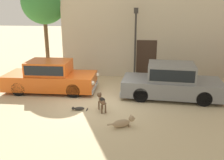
# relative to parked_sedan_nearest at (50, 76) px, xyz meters

# --- Properties ---
(ground_plane) EXTENTS (80.00, 80.00, 0.00)m
(ground_plane) POSITION_rel_parked_sedan_nearest_xyz_m (2.42, -1.07, -0.72)
(ground_plane) COLOR tan
(parked_sedan_nearest) EXTENTS (4.35, 1.85, 1.46)m
(parked_sedan_nearest) POSITION_rel_parked_sedan_nearest_xyz_m (0.00, 0.00, 0.00)
(parked_sedan_nearest) COLOR #D15619
(parked_sedan_nearest) RESTS_ON ground_plane
(parked_sedan_second) EXTENTS (4.44, 2.02, 1.52)m
(parked_sedan_second) POSITION_rel_parked_sedan_nearest_xyz_m (5.52, -0.20, 0.02)
(parked_sedan_second) COLOR slate
(parked_sedan_second) RESTS_ON ground_plane
(stray_dog_spotted) EXTENTS (0.94, 0.52, 0.39)m
(stray_dog_spotted) POSITION_rel_parked_sedan_nearest_xyz_m (3.69, -3.25, -0.55)
(stray_dog_spotted) COLOR #997F60
(stray_dog_spotted) RESTS_ON ground_plane
(stray_dog_tan) EXTENTS (0.51, 0.96, 0.65)m
(stray_dog_tan) POSITION_rel_parked_sedan_nearest_xyz_m (2.76, -2.02, -0.29)
(stray_dog_tan) COLOR brown
(stray_dog_tan) RESTS_ON ground_plane
(stray_cat) EXTENTS (0.60, 0.28, 0.16)m
(stray_cat) POSITION_rel_parked_sedan_nearest_xyz_m (1.85, -2.10, -0.65)
(stray_cat) COLOR #2D2B28
(stray_cat) RESTS_ON ground_plane
(street_lamp) EXTENTS (0.22, 0.22, 3.79)m
(street_lamp) POSITION_rel_parked_sedan_nearest_xyz_m (3.85, 2.26, 1.71)
(street_lamp) COLOR #2D2B28
(street_lamp) RESTS_ON ground_plane
(acacia_tree_left) EXTENTS (2.56, 2.30, 5.28)m
(acacia_tree_left) POSITION_rel_parked_sedan_nearest_xyz_m (-1.41, 3.37, 3.32)
(acacia_tree_left) COLOR brown
(acacia_tree_left) RESTS_ON ground_plane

